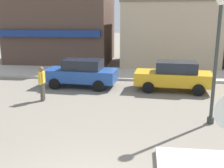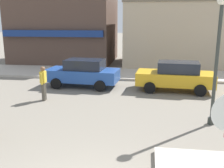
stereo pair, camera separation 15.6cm
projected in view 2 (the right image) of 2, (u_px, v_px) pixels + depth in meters
The scene contains 7 objects.
kerb_far at pixel (130, 74), 18.20m from camera, with size 80.00×4.00×0.15m, color beige.
lamp_post at pixel (218, 42), 8.79m from camera, with size 0.36×0.36×4.54m.
parked_car_nearest at pixel (83, 73), 14.72m from camera, with size 4.12×2.12×1.56m.
parked_car_second at pixel (176, 76), 13.84m from camera, with size 4.13×2.12×1.56m.
pedestrian_crossing_near at pixel (43, 82), 12.13m from camera, with size 0.25×0.56×1.61m.
building_corner_shop at pixel (66, 23), 23.58m from camera, with size 8.68×7.59×6.98m.
building_storefront_left_near at pixel (170, 34), 22.02m from camera, with size 7.56×7.05×5.16m.
Camera 2 is at (1.24, -4.25, 3.62)m, focal length 42.00 mm.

